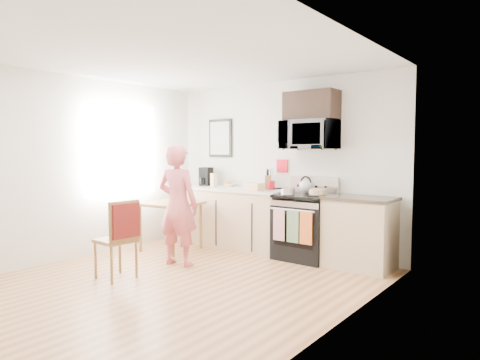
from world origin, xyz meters
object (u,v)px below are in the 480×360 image
Objects in this scene: person at (178,205)px; cake at (317,193)px; microwave at (309,135)px; range at (305,228)px; chair at (122,229)px; dining_table at (171,208)px.

person reaches higher than cake.
microwave reaches higher than person.
chair is (-1.20, -2.22, 0.18)m from range.
person reaches higher than dining_table.
range is 1.33m from microwave.
chair reaches higher than dining_table.
person reaches higher than range.
person is 2.04× the size of dining_table.
range is 1.46× the size of dining_table.
range reaches higher than chair.
dining_table is at bearing -157.48° from range.
range is at bearing -143.80° from person.
person is 0.92m from chair.
cake is at bearing -37.49° from microwave.
range is at bearing 22.52° from dining_table.
range is 1.21× the size of chair.
microwave is at bearing 65.04° from chair.
cake is at bearing -16.69° from range.
person is (-1.19, -1.43, -0.95)m from microwave.
dining_table is at bearing 118.57° from chair.
cake reaches higher than chair.
person is at bearing 91.61° from chair.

